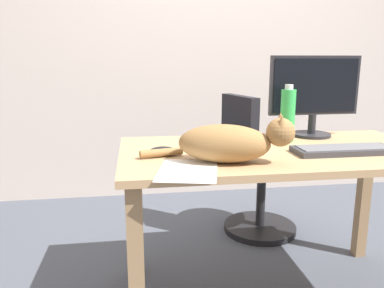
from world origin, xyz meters
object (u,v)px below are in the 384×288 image
object	(u,v)px
keyboard	(344,150)
cat	(230,142)
office_chair	(255,175)
monitor	(314,93)
computer_mouse	(162,151)
water_bottle	(288,115)

from	to	relation	value
keyboard	cat	size ratio (longest dim) A/B	0.75
office_chair	monitor	xyz separation A→B (m)	(0.15, -0.44, 0.57)
office_chair	cat	distance (m)	1.07
office_chair	keyboard	world-z (taller)	office_chair
monitor	computer_mouse	xyz separation A→B (m)	(-0.81, -0.29, -0.21)
office_chair	water_bottle	xyz separation A→B (m)	(-0.03, -0.54, 0.48)
keyboard	computer_mouse	distance (m)	0.78
monitor	water_bottle	world-z (taller)	monitor
computer_mouse	water_bottle	bearing A→B (deg)	17.02
office_chair	monitor	bearing A→B (deg)	-71.21
cat	water_bottle	xyz separation A→B (m)	(0.38, 0.35, 0.05)
computer_mouse	water_bottle	size ratio (longest dim) A/B	0.40
cat	water_bottle	size ratio (longest dim) A/B	2.12
office_chair	cat	size ratio (longest dim) A/B	1.57
monitor	cat	world-z (taller)	monitor
keyboard	computer_mouse	size ratio (longest dim) A/B	4.00
cat	computer_mouse	world-z (taller)	cat
keyboard	monitor	bearing A→B (deg)	85.86
cat	water_bottle	world-z (taller)	water_bottle
keyboard	water_bottle	xyz separation A→B (m)	(-0.15, 0.27, 0.12)
office_chair	keyboard	xyz separation A→B (m)	(0.12, -0.82, 0.36)
keyboard	cat	distance (m)	0.54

